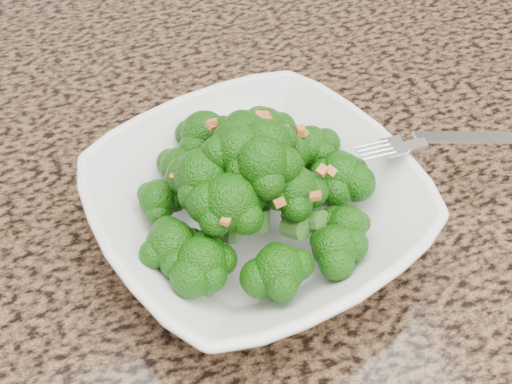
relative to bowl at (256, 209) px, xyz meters
name	(u,v)px	position (x,y,z in m)	size (l,w,h in m)	color
granite_counter	(309,215)	(0.05, 0.01, -0.05)	(1.64, 1.04, 0.03)	brown
bowl	(256,209)	(0.00, 0.00, 0.00)	(0.25, 0.25, 0.06)	white
broccoli_pile	(256,148)	(0.00, 0.00, 0.07)	(0.22, 0.22, 0.07)	#18590A
garlic_topping	(256,105)	(0.00, 0.00, 0.11)	(0.13, 0.13, 0.01)	orange
fork	(418,144)	(0.13, -0.01, 0.04)	(0.17, 0.03, 0.01)	silver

